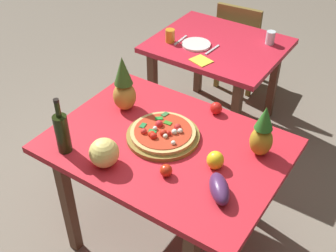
# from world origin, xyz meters

# --- Properties ---
(ground_plane) EXTENTS (10.00, 10.00, 0.00)m
(ground_plane) POSITION_xyz_m (0.00, 0.00, 0.00)
(ground_plane) COLOR gray
(display_table) EXTENTS (1.28, 0.93, 0.77)m
(display_table) POSITION_xyz_m (0.00, 0.00, 0.68)
(display_table) COLOR brown
(display_table) RESTS_ON ground_plane
(background_table) EXTENTS (0.98, 0.83, 0.77)m
(background_table) POSITION_xyz_m (-0.33, 1.20, 0.65)
(background_table) COLOR brown
(background_table) RESTS_ON ground_plane
(dining_chair) EXTENTS (0.43, 0.43, 0.85)m
(dining_chair) POSITION_xyz_m (-0.42, 1.84, 0.48)
(dining_chair) COLOR olive
(dining_chair) RESTS_ON ground_plane
(pizza_board) EXTENTS (0.41, 0.41, 0.02)m
(pizza_board) POSITION_xyz_m (-0.04, 0.03, 0.78)
(pizza_board) COLOR olive
(pizza_board) RESTS_ON display_table
(pizza) EXTENTS (0.36, 0.36, 0.06)m
(pizza) POSITION_xyz_m (-0.04, 0.03, 0.81)
(pizza) COLOR tan
(pizza) RESTS_ON pizza_board
(wine_bottle) EXTENTS (0.08, 0.08, 0.33)m
(wine_bottle) POSITION_xyz_m (-0.42, -0.35, 0.89)
(wine_bottle) COLOR black
(wine_bottle) RESTS_ON display_table
(pineapple_left) EXTENTS (0.12, 0.12, 0.30)m
(pineapple_left) POSITION_xyz_m (0.46, 0.20, 0.90)
(pineapple_left) COLOR #B18B24
(pineapple_left) RESTS_ON display_table
(pineapple_right) EXTENTS (0.14, 0.14, 0.35)m
(pineapple_right) POSITION_xyz_m (-0.39, 0.13, 0.92)
(pineapple_right) COLOR #C38D38
(pineapple_right) RESTS_ON display_table
(melon) EXTENTS (0.16, 0.16, 0.16)m
(melon) POSITION_xyz_m (-0.17, -0.32, 0.84)
(melon) COLOR #E9D670
(melon) RESTS_ON display_table
(bell_pepper) EXTENTS (0.09, 0.09, 0.10)m
(bell_pepper) POSITION_xyz_m (0.31, -0.02, 0.81)
(bell_pepper) COLOR yellow
(bell_pepper) RESTS_ON display_table
(eggplant) EXTENTS (0.20, 0.21, 0.09)m
(eggplant) POSITION_xyz_m (0.42, -0.18, 0.81)
(eggplant) COLOR #4A2554
(eggplant) RESTS_ON display_table
(tomato_near_board) EXTENTS (0.06, 0.06, 0.06)m
(tomato_near_board) POSITION_xyz_m (0.14, -0.21, 0.80)
(tomato_near_board) COLOR red
(tomato_near_board) RESTS_ON display_table
(tomato_beside_pepper) EXTENTS (0.07, 0.07, 0.07)m
(tomato_beside_pepper) POSITION_xyz_m (0.09, 0.39, 0.80)
(tomato_beside_pepper) COLOR red
(tomato_beside_pepper) RESTS_ON display_table
(drinking_glass_juice) EXTENTS (0.07, 0.07, 0.10)m
(drinking_glass_juice) POSITION_xyz_m (-0.65, 1.02, 0.82)
(drinking_glass_juice) COLOR orange
(drinking_glass_juice) RESTS_ON background_table
(drinking_glass_water) EXTENTS (0.07, 0.07, 0.10)m
(drinking_glass_water) POSITION_xyz_m (-0.00, 1.41, 0.82)
(drinking_glass_water) COLOR silver
(drinking_glass_water) RESTS_ON background_table
(dinner_plate) EXTENTS (0.22, 0.22, 0.02)m
(dinner_plate) POSITION_xyz_m (-0.45, 1.08, 0.77)
(dinner_plate) COLOR white
(dinner_plate) RESTS_ON background_table
(fork_utensil) EXTENTS (0.02, 0.18, 0.01)m
(fork_utensil) POSITION_xyz_m (-0.59, 1.08, 0.77)
(fork_utensil) COLOR silver
(fork_utensil) RESTS_ON background_table
(knife_utensil) EXTENTS (0.03, 0.18, 0.01)m
(knife_utensil) POSITION_xyz_m (-0.31, 1.08, 0.77)
(knife_utensil) COLOR silver
(knife_utensil) RESTS_ON background_table
(napkin_folded) EXTENTS (0.17, 0.15, 0.01)m
(napkin_folded) POSITION_xyz_m (-0.30, 0.89, 0.77)
(napkin_folded) COLOR yellow
(napkin_folded) RESTS_ON background_table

